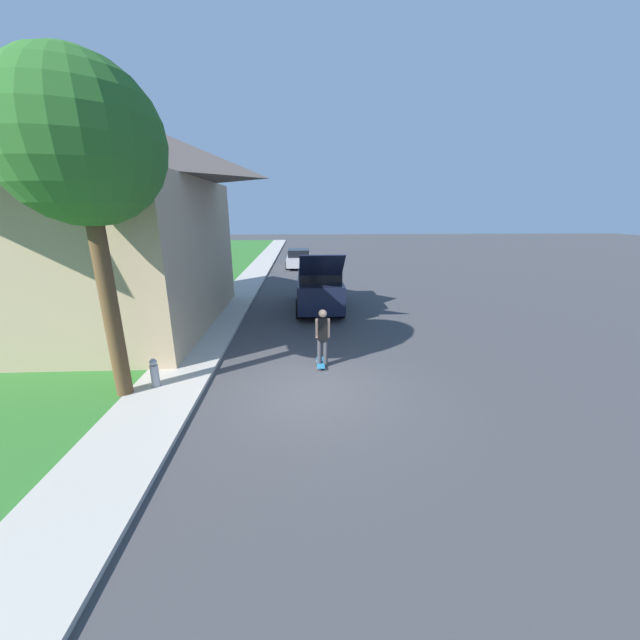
% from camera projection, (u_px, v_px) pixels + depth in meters
% --- Properties ---
extents(ground_plane, '(120.00, 120.00, 0.00)m').
position_uv_depth(ground_plane, '(312.00, 390.00, 8.93)').
color(ground_plane, '#3D3D3F').
extents(lawn, '(10.00, 80.00, 0.08)m').
position_uv_depth(lawn, '(109.00, 321.00, 14.29)').
color(lawn, '#2D6B28').
rests_on(lawn, ground_plane).
extents(sidewalk, '(1.80, 80.00, 0.10)m').
position_uv_depth(sidewalk, '(220.00, 320.00, 14.48)').
color(sidewalk, '#ADA89E').
rests_on(sidewalk, ground_plane).
extents(house, '(9.67, 9.55, 8.03)m').
position_uv_depth(house, '(78.00, 212.00, 12.63)').
color(house, tan).
rests_on(house, lawn).
extents(lawn_tree_near, '(3.22, 3.22, 7.11)m').
position_uv_depth(lawn_tree_near, '(81.00, 145.00, 6.99)').
color(lawn_tree_near, brown).
rests_on(lawn_tree_near, lawn).
extents(suv_parked, '(2.04, 5.62, 2.81)m').
position_uv_depth(suv_parked, '(319.00, 284.00, 16.04)').
color(suv_parked, black).
rests_on(suv_parked, ground_plane).
extents(car_down_street, '(1.96, 4.12, 1.41)m').
position_uv_depth(car_down_street, '(299.00, 258.00, 27.89)').
color(car_down_street, '#B7B7BC').
rests_on(car_down_street, ground_plane).
extents(skateboarder, '(0.41, 0.22, 1.69)m').
position_uv_depth(skateboarder, '(323.00, 335.00, 10.01)').
color(skateboarder, '#38383D').
rests_on(skateboarder, ground_plane).
extents(skateboard, '(0.22, 0.83, 0.10)m').
position_uv_depth(skateboard, '(321.00, 363.00, 10.31)').
color(skateboard, '#236B99').
rests_on(skateboard, ground_plane).
extents(fire_hydrant, '(0.20, 0.20, 0.73)m').
position_uv_depth(fire_hydrant, '(155.00, 373.00, 8.82)').
color(fire_hydrant, '#99999E').
rests_on(fire_hydrant, sidewalk).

